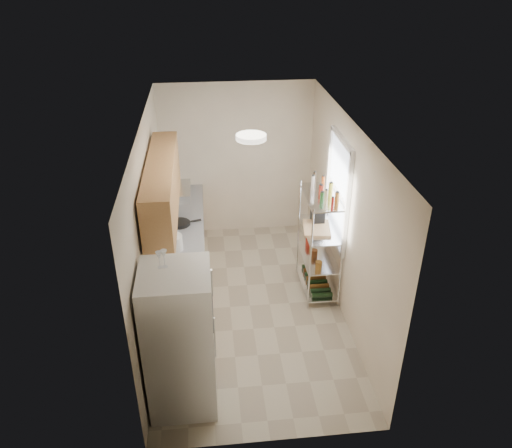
{
  "coord_description": "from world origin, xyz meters",
  "views": [
    {
      "loc": [
        -0.5,
        -5.53,
        4.39
      ],
      "look_at": [
        0.11,
        0.25,
        1.17
      ],
      "focal_mm": 35.0,
      "sensor_mm": 36.0,
      "label": 1
    }
  ],
  "objects_px": {
    "rice_cooker": "(173,243)",
    "espresso_machine": "(318,213)",
    "refrigerator": "(180,341)",
    "frying_pan_large": "(180,223)",
    "cutting_board": "(317,228)"
  },
  "relations": [
    {
      "from": "refrigerator",
      "to": "espresso_machine",
      "type": "distance_m",
      "value": 2.81
    },
    {
      "from": "rice_cooker",
      "to": "cutting_board",
      "type": "xyz_separation_m",
      "value": [
        1.95,
        0.14,
        0.02
      ]
    },
    {
      "from": "frying_pan_large",
      "to": "cutting_board",
      "type": "distance_m",
      "value": 1.96
    },
    {
      "from": "refrigerator",
      "to": "cutting_board",
      "type": "distance_m",
      "value": 2.61
    },
    {
      "from": "cutting_board",
      "to": "espresso_machine",
      "type": "bearing_deg",
      "value": 75.92
    },
    {
      "from": "refrigerator",
      "to": "cutting_board",
      "type": "height_order",
      "value": "refrigerator"
    },
    {
      "from": "refrigerator",
      "to": "frying_pan_large",
      "type": "xyz_separation_m",
      "value": [
        -0.06,
        2.38,
        0.08
      ]
    },
    {
      "from": "rice_cooker",
      "to": "frying_pan_large",
      "type": "relative_size",
      "value": 0.89
    },
    {
      "from": "frying_pan_large",
      "to": "espresso_machine",
      "type": "relative_size",
      "value": 1.0
    },
    {
      "from": "rice_cooker",
      "to": "espresso_machine",
      "type": "distance_m",
      "value": 2.04
    },
    {
      "from": "refrigerator",
      "to": "rice_cooker",
      "type": "distance_m",
      "value": 1.72
    },
    {
      "from": "refrigerator",
      "to": "cutting_board",
      "type": "xyz_separation_m",
      "value": [
        1.82,
        1.85,
        0.18
      ]
    },
    {
      "from": "refrigerator",
      "to": "rice_cooker",
      "type": "relative_size",
      "value": 6.63
    },
    {
      "from": "rice_cooker",
      "to": "cutting_board",
      "type": "height_order",
      "value": "rice_cooker"
    },
    {
      "from": "refrigerator",
      "to": "rice_cooker",
      "type": "height_order",
      "value": "refrigerator"
    }
  ]
}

